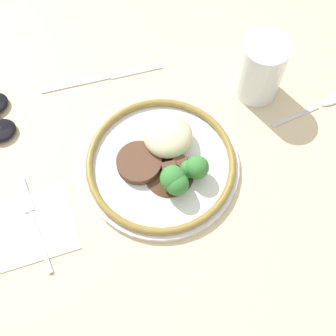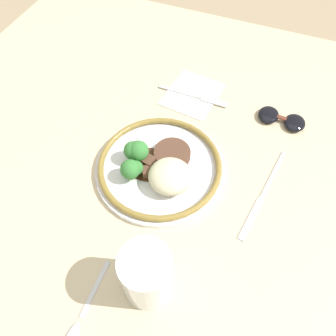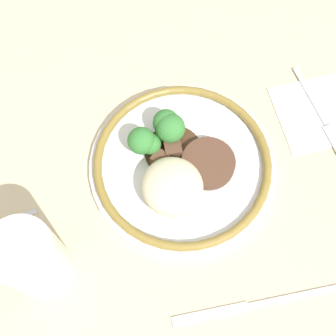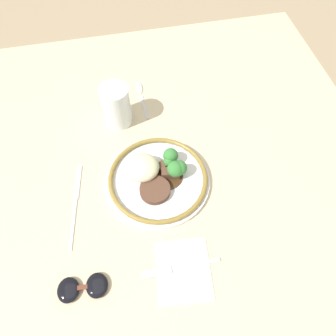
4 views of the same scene
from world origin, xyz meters
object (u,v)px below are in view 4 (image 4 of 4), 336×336
fork (173,269)px  knife (76,202)px  juice_glass (117,107)px  plate (158,176)px  spoon (141,92)px  sunglasses (83,288)px

fork → knife: fork is taller
juice_glass → knife: (-0.23, 0.13, -0.05)m
plate → fork: (-0.22, 0.01, -0.01)m
spoon → sunglasses: 0.57m
plate → sunglasses: plate is taller
juice_glass → knife: 0.27m
spoon → knife: bearing=146.1°
spoon → plate: bearing=177.6°
knife → spoon: size_ratio=1.47×
plate → spoon: (0.31, -0.01, -0.02)m
knife → juice_glass: bearing=-20.9°
fork → spoon: bearing=-91.5°
juice_glass → spoon: (0.09, -0.08, -0.05)m
plate → sunglasses: size_ratio=2.41×
plate → juice_glass: (0.21, 0.07, 0.04)m
juice_glass → plate: bearing=-161.8°
juice_glass → knife: bearing=150.0°
juice_glass → sunglasses: bearing=163.4°
fork → sunglasses: 0.19m
plate → juice_glass: juice_glass is taller
fork → knife: size_ratio=0.77×
plate → sunglasses: (-0.22, 0.20, -0.01)m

